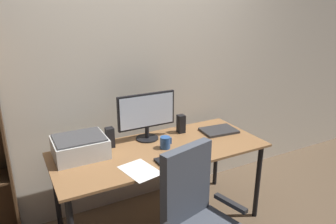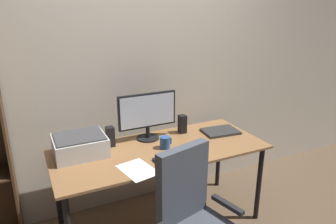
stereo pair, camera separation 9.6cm
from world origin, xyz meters
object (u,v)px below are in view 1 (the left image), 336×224
object	(u,v)px
laptop	(219,130)
printer	(80,146)
speaker_right	(181,124)
monitor	(147,113)
desk	(161,156)
speaker_left	(110,137)
keyboard	(173,158)
mouse	(197,152)
coffee_mug	(165,142)

from	to	relation	value
laptop	printer	distance (m)	1.27
speaker_right	printer	world-z (taller)	speaker_right
monitor	desk	bearing A→B (deg)	-86.01
laptop	printer	size ratio (longest dim) A/B	0.80
desk	speaker_left	world-z (taller)	speaker_left
keyboard	speaker_right	xyz separation A→B (m)	(0.33, 0.45, 0.08)
desk	speaker_left	bearing A→B (deg)	147.92
monitor	speaker_left	xyz separation A→B (m)	(-0.34, -0.01, -0.15)
mouse	speaker_left	bearing A→B (deg)	135.85
keyboard	speaker_left	bearing A→B (deg)	128.56
keyboard	printer	xyz separation A→B (m)	(-0.62, 0.40, 0.07)
speaker_right	printer	xyz separation A→B (m)	(-0.94, -0.05, -0.00)
coffee_mug	monitor	bearing A→B (deg)	102.36
laptop	speaker_right	distance (m)	0.36
desk	mouse	bearing A→B (deg)	-48.60
mouse	speaker_right	distance (m)	0.48
monitor	speaker_left	distance (m)	0.37
keyboard	mouse	size ratio (longest dim) A/B	3.02
desk	monitor	size ratio (longest dim) A/B	3.35
keyboard	mouse	world-z (taller)	mouse
monitor	printer	bearing A→B (deg)	-174.49
desk	keyboard	world-z (taller)	keyboard
mouse	speaker_right	world-z (taller)	speaker_right
coffee_mug	speaker_left	size ratio (longest dim) A/B	0.59
monitor	speaker_left	size ratio (longest dim) A/B	3.09
speaker_left	printer	bearing A→B (deg)	-169.07
monitor	printer	world-z (taller)	monitor
monitor	speaker_left	world-z (taller)	monitor
mouse	laptop	world-z (taller)	mouse
laptop	speaker_left	world-z (taller)	speaker_left
desk	speaker_left	size ratio (longest dim) A/B	10.33
laptop	speaker_left	distance (m)	1.02
mouse	speaker_left	distance (m)	0.73
speaker_left	printer	world-z (taller)	speaker_left
desk	keyboard	bearing A→B (deg)	-90.45
monitor	laptop	size ratio (longest dim) A/B	1.64
keyboard	coffee_mug	distance (m)	0.22
desk	speaker_left	distance (m)	0.45
mouse	coffee_mug	size ratio (longest dim) A/B	0.95
keyboard	printer	world-z (taller)	printer
laptop	coffee_mug	bearing A→B (deg)	-166.67
mouse	speaker_right	xyz separation A→B (m)	(0.12, 0.46, 0.07)
mouse	laptop	xyz separation A→B (m)	(0.44, 0.31, -0.01)
speaker_left	keyboard	bearing A→B (deg)	-51.37
coffee_mug	printer	size ratio (longest dim) A/B	0.25
mouse	speaker_left	size ratio (longest dim) A/B	0.56
desk	printer	world-z (taller)	printer
keyboard	speaker_right	bearing A→B (deg)	53.64
printer	laptop	bearing A→B (deg)	-4.58
monitor	coffee_mug	size ratio (longest dim) A/B	5.20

